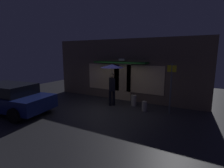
# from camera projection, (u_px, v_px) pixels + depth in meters

# --- Properties ---
(ground_plane) EXTENTS (18.00, 18.00, 0.00)m
(ground_plane) POSITION_uv_depth(u_px,v_px,m) (104.00, 110.00, 8.71)
(ground_plane) COLOR #2D2D33
(building_facade) EXTENTS (9.52, 1.00, 3.65)m
(building_facade) POSITION_uv_depth(u_px,v_px,m) (124.00, 70.00, 10.41)
(building_facade) COLOR brown
(building_facade) RESTS_ON ground
(person_with_umbrella) EXTENTS (1.23, 1.23, 2.24)m
(person_with_umbrella) POSITION_uv_depth(u_px,v_px,m) (112.00, 73.00, 9.16)
(person_with_umbrella) COLOR black
(person_with_umbrella) RESTS_ON ground
(parked_car) EXTENTS (4.57, 2.46, 1.37)m
(parked_car) POSITION_uv_depth(u_px,v_px,m) (8.00, 97.00, 8.35)
(parked_car) COLOR navy
(parked_car) RESTS_ON ground
(street_sign_post) EXTENTS (0.40, 0.07, 2.38)m
(street_sign_post) POSITION_uv_depth(u_px,v_px,m) (171.00, 86.00, 7.96)
(street_sign_post) COLOR #595B60
(street_sign_post) RESTS_ON ground
(sidewalk_bollard) EXTENTS (0.28, 0.28, 0.59)m
(sidewalk_bollard) POSITION_uv_depth(u_px,v_px,m) (134.00, 100.00, 9.36)
(sidewalk_bollard) COLOR #B2A899
(sidewalk_bollard) RESTS_ON ground
(sidewalk_bollard_2) EXTENTS (0.25, 0.25, 0.49)m
(sidewalk_bollard_2) POSITION_uv_depth(u_px,v_px,m) (144.00, 106.00, 8.53)
(sidewalk_bollard_2) COLOR #B2A899
(sidewalk_bollard_2) RESTS_ON ground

